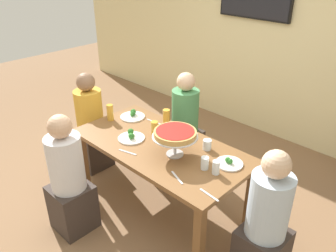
{
  "coord_description": "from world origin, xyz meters",
  "views": [
    {
      "loc": [
        1.89,
        -1.84,
        2.32
      ],
      "look_at": [
        0.0,
        0.1,
        0.89
      ],
      "focal_mm": 36.44,
      "sensor_mm": 36.0,
      "label": 1
    }
  ],
  "objects_px": {
    "cutlery_knife_near": "(209,195)",
    "cutlery_fork_far": "(177,178)",
    "salad_plate_far_diner": "(133,116)",
    "cutlery_spare_fork": "(154,122)",
    "diner_far_left": "(185,128)",
    "beer_glass_amber_spare": "(166,118)",
    "dining_table": "(160,153)",
    "salad_plate_near_diner": "(229,163)",
    "cutlery_fork_near": "(128,152)",
    "beer_glass_amber_tall": "(110,113)",
    "cutlery_knife_far": "(176,132)",
    "water_glass_clear_far": "(207,145)",
    "beer_glass_amber_short": "(155,128)",
    "water_glass_clear_near": "(216,167)",
    "diner_head_west": "(91,128)",
    "deep_dish_pizza_stand": "(175,135)",
    "diner_near_left": "(69,183)",
    "water_glass_clear_spare": "(205,163)",
    "diner_head_east": "(265,228)",
    "salad_plate_spare": "(131,137)"
  },
  "relations": [
    {
      "from": "diner_far_left",
      "to": "beer_glass_amber_short",
      "type": "xyz_separation_m",
      "value": [
        0.19,
        -0.65,
        0.32
      ]
    },
    {
      "from": "diner_head_west",
      "to": "water_glass_clear_far",
      "type": "distance_m",
      "value": 1.51
    },
    {
      "from": "beer_glass_amber_tall",
      "to": "cutlery_fork_far",
      "type": "bearing_deg",
      "value": -12.28
    },
    {
      "from": "dining_table",
      "to": "salad_plate_near_diner",
      "type": "bearing_deg",
      "value": 15.11
    },
    {
      "from": "beer_glass_amber_tall",
      "to": "cutlery_knife_far",
      "type": "xyz_separation_m",
      "value": [
        0.67,
        0.27,
        -0.08
      ]
    },
    {
      "from": "diner_far_left",
      "to": "cutlery_fork_far",
      "type": "height_order",
      "value": "diner_far_left"
    },
    {
      "from": "diner_head_west",
      "to": "salad_plate_far_diner",
      "type": "relative_size",
      "value": 4.49
    },
    {
      "from": "water_glass_clear_near",
      "to": "diner_near_left",
      "type": "bearing_deg",
      "value": -145.12
    },
    {
      "from": "salad_plate_near_diner",
      "to": "water_glass_clear_far",
      "type": "distance_m",
      "value": 0.29
    },
    {
      "from": "diner_far_left",
      "to": "diner_near_left",
      "type": "height_order",
      "value": "same"
    },
    {
      "from": "diner_head_east",
      "to": "beer_glass_amber_short",
      "type": "bearing_deg",
      "value": -4.41
    },
    {
      "from": "cutlery_spare_fork",
      "to": "diner_far_left",
      "type": "bearing_deg",
      "value": -96.59
    },
    {
      "from": "water_glass_clear_spare",
      "to": "cutlery_knife_near",
      "type": "xyz_separation_m",
      "value": [
        0.23,
        -0.24,
        -0.05
      ]
    },
    {
      "from": "diner_head_east",
      "to": "beer_glass_amber_short",
      "type": "height_order",
      "value": "diner_head_east"
    },
    {
      "from": "salad_plate_near_diner",
      "to": "cutlery_fork_near",
      "type": "height_order",
      "value": "salad_plate_near_diner"
    },
    {
      "from": "beer_glass_amber_short",
      "to": "water_glass_clear_near",
      "type": "bearing_deg",
      "value": -6.91
    },
    {
      "from": "deep_dish_pizza_stand",
      "to": "cutlery_knife_far",
      "type": "xyz_separation_m",
      "value": [
        -0.26,
        0.29,
        -0.19
      ]
    },
    {
      "from": "diner_near_left",
      "to": "salad_plate_near_diner",
      "type": "height_order",
      "value": "diner_near_left"
    },
    {
      "from": "cutlery_fork_far",
      "to": "diner_far_left",
      "type": "bearing_deg",
      "value": 149.28
    },
    {
      "from": "diner_far_left",
      "to": "beer_glass_amber_spare",
      "type": "distance_m",
      "value": 0.56
    },
    {
      "from": "deep_dish_pizza_stand",
      "to": "water_glass_clear_far",
      "type": "height_order",
      "value": "deep_dish_pizza_stand"
    },
    {
      "from": "salad_plate_far_diner",
      "to": "cutlery_spare_fork",
      "type": "height_order",
      "value": "salad_plate_far_diner"
    },
    {
      "from": "diner_far_left",
      "to": "cutlery_fork_far",
      "type": "relative_size",
      "value": 6.39
    },
    {
      "from": "diner_head_west",
      "to": "cutlery_spare_fork",
      "type": "relative_size",
      "value": 6.39
    },
    {
      "from": "cutlery_knife_far",
      "to": "water_glass_clear_spare",
      "type": "bearing_deg",
      "value": 138.24
    },
    {
      "from": "diner_far_left",
      "to": "beer_glass_amber_tall",
      "type": "height_order",
      "value": "diner_far_left"
    },
    {
      "from": "beer_glass_amber_spare",
      "to": "cutlery_knife_near",
      "type": "relative_size",
      "value": 0.93
    },
    {
      "from": "cutlery_fork_near",
      "to": "cutlery_fork_far",
      "type": "xyz_separation_m",
      "value": [
        0.56,
        0.03,
        0.0
      ]
    },
    {
      "from": "cutlery_knife_near",
      "to": "cutlery_fork_far",
      "type": "height_order",
      "value": "same"
    },
    {
      "from": "deep_dish_pizza_stand",
      "to": "salad_plate_far_diner",
      "type": "xyz_separation_m",
      "value": [
        -0.81,
        0.22,
        -0.18
      ]
    },
    {
      "from": "water_glass_clear_far",
      "to": "cutlery_knife_near",
      "type": "relative_size",
      "value": 0.51
    },
    {
      "from": "cutlery_fork_near",
      "to": "diner_head_west",
      "type": "bearing_deg",
      "value": 148.85
    },
    {
      "from": "cutlery_knife_near",
      "to": "dining_table",
      "type": "bearing_deg",
      "value": 167.27
    },
    {
      "from": "salad_plate_spare",
      "to": "beer_glass_amber_short",
      "type": "bearing_deg",
      "value": 61.89
    },
    {
      "from": "water_glass_clear_near",
      "to": "salad_plate_spare",
      "type": "bearing_deg",
      "value": -173.47
    },
    {
      "from": "diner_head_west",
      "to": "water_glass_clear_far",
      "type": "xyz_separation_m",
      "value": [
        1.46,
        0.24,
        0.29
      ]
    },
    {
      "from": "salad_plate_far_diner",
      "to": "water_glass_clear_near",
      "type": "bearing_deg",
      "value": -9.26
    },
    {
      "from": "dining_table",
      "to": "cutlery_knife_near",
      "type": "bearing_deg",
      "value": -18.63
    },
    {
      "from": "diner_near_left",
      "to": "diner_head_west",
      "type": "xyz_separation_m",
      "value": [
        -0.71,
        0.72,
        0.0
      ]
    },
    {
      "from": "cutlery_knife_near",
      "to": "cutlery_spare_fork",
      "type": "relative_size",
      "value": 1.0
    },
    {
      "from": "diner_near_left",
      "to": "water_glass_clear_spare",
      "type": "relative_size",
      "value": 10.65
    },
    {
      "from": "beer_glass_amber_short",
      "to": "cutlery_knife_near",
      "type": "height_order",
      "value": "beer_glass_amber_short"
    },
    {
      "from": "water_glass_clear_far",
      "to": "cutlery_knife_near",
      "type": "xyz_separation_m",
      "value": [
        0.4,
        -0.48,
        -0.04
      ]
    },
    {
      "from": "beer_glass_amber_tall",
      "to": "dining_table",
      "type": "bearing_deg",
      "value": 0.76
    },
    {
      "from": "beer_glass_amber_spare",
      "to": "diner_near_left",
      "type": "bearing_deg",
      "value": -99.72
    },
    {
      "from": "salad_plate_far_diner",
      "to": "beer_glass_amber_tall",
      "type": "relative_size",
      "value": 1.51
    },
    {
      "from": "salad_plate_far_diner",
      "to": "beer_glass_amber_tall",
      "type": "height_order",
      "value": "beer_glass_amber_tall"
    },
    {
      "from": "diner_far_left",
      "to": "cutlery_spare_fork",
      "type": "distance_m",
      "value": 0.54
    },
    {
      "from": "dining_table",
      "to": "beer_glass_amber_spare",
      "type": "relative_size",
      "value": 9.83
    },
    {
      "from": "dining_table",
      "to": "cutlery_fork_far",
      "type": "distance_m",
      "value": 0.53
    }
  ]
}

